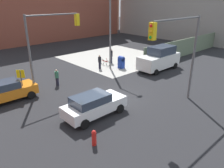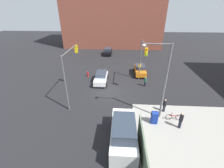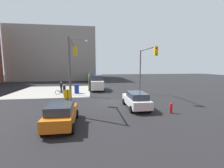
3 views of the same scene
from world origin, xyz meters
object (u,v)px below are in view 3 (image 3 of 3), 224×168
Objects in this scene: street_lamp_corner at (72,62)px; pedestrian_walking_north at (67,100)px; sedan_white at (136,100)px; traffic_signal_se_corner at (146,63)px; mailbox_blue at (77,88)px; pedestrian_crossing at (61,87)px; bicycle_at_crosswalk at (44,123)px; fire_hydrant at (171,108)px; bicycle_leaning_on_fence at (61,92)px; traffic_signal_nw_corner at (72,61)px; pedestrian_waiting at (64,90)px; sedan_orange at (61,114)px; van_white_delivery at (97,83)px.

pedestrian_walking_north is (-7.18, -0.23, -3.90)m from street_lamp_corner.
street_lamp_corner is at bearing 40.79° from sedan_white.
traffic_signal_se_corner is 4.55× the size of mailbox_blue.
street_lamp_corner is at bearing 56.47° from pedestrian_crossing.
pedestrian_crossing is 1.03× the size of bicycle_at_crosswalk.
fire_hydrant is 15.56m from bicycle_leaning_on_fence.
traffic_signal_nw_corner is at bearing 22.96° from pedestrian_crossing.
traffic_signal_nw_corner is 3.71× the size of bicycle_leaning_on_fence.
pedestrian_waiting is at bearing -153.54° from bicycle_leaning_on_fence.
pedestrian_walking_north is 7.87m from bicycle_leaning_on_fence.
sedan_orange reaches higher than pedestrian_walking_north.
pedestrian_walking_north is at bearing 178.60° from mailbox_blue.
sedan_white is 13.32m from pedestrian_crossing.
traffic_signal_se_corner is 4.00× the size of pedestrian_waiting.
traffic_signal_se_corner is 10.96m from mailbox_blue.
sedan_orange is 1.24m from bicycle_at_crosswalk.
bicycle_at_crosswalk is at bearing 100.03° from fire_hydrant.
pedestrian_waiting is (9.20, 10.70, 0.35)m from fire_hydrant.
sedan_white is 2.49× the size of pedestrian_crossing.
street_lamp_corner is at bearing 74.00° from traffic_signal_se_corner.
street_lamp_corner is at bearing -103.30° from bicycle_leaning_on_fence.
traffic_signal_nw_corner is 8.05m from pedestrian_waiting.
street_lamp_corner reaches higher than bicycle_at_crosswalk.
traffic_signal_nw_corner is 9.65m from bicycle_leaning_on_fence.
pedestrian_walking_north is at bearing 162.97° from van_white_delivery.
street_lamp_corner reaches higher than sedan_orange.
fire_hydrant is 16.55m from pedestrian_crossing.
street_lamp_corner is 1.48× the size of van_white_delivery.
traffic_signal_se_corner is 3.71× the size of bicycle_leaning_on_fence.
sedan_orange reaches higher than bicycle_leaning_on_fence.
van_white_delivery is at bearing -42.83° from street_lamp_corner.
pedestrian_waiting is at bearing 24.96° from pedestrian_crossing.
bicycle_at_crosswalk is (-13.00, 1.00, -0.42)m from mailbox_blue.
bicycle_leaning_on_fence is (-0.60, 2.20, -0.42)m from mailbox_blue.
mailbox_blue reaches higher than bicycle_leaning_on_fence.
mailbox_blue is 0.34× the size of sedan_orange.
traffic_signal_nw_corner is 7.19m from sedan_white.
street_lamp_corner is 4.09m from mailbox_blue.
pedestrian_walking_north is at bearing 3.97° from sedan_orange.
street_lamp_corner reaches higher than pedestrian_walking_north.
pedestrian_crossing is at bearing 42.66° from sedan_white.
van_white_delivery is at bearing -113.12° from pedestrian_walking_north.
sedan_white is at bearing 151.65° from traffic_signal_se_corner.
pedestrian_waiting is 0.93× the size of bicycle_at_crosswalk.
traffic_signal_nw_corner is 4.00× the size of pedestrian_waiting.
fire_hydrant is at bearing 177.66° from traffic_signal_se_corner.
van_white_delivery reaches higher than pedestrian_waiting.
bicycle_at_crosswalk is at bearing 131.03° from traffic_signal_se_corner.
pedestrian_walking_north reaches higher than fire_hydrant.
sedan_orange is at bearing 87.88° from pedestrian_walking_north.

